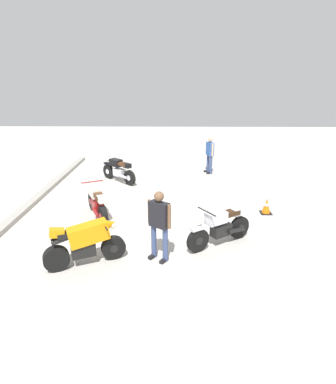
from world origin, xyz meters
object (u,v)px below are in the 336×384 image
at_px(motorcycle_orange_sportbike, 85,242).
at_px(traffic_cone, 266,206).
at_px(motorcycle_black_cruiser, 119,170).
at_px(motorcycle_cream_vintage, 97,203).
at_px(motorcycle_silver_cruiser, 220,227).
at_px(person_in_blue_shirt, 210,153).
at_px(person_in_black_shirt, 159,221).

relative_size(motorcycle_orange_sportbike, traffic_cone, 3.51).
xyz_separation_m(motorcycle_black_cruiser, traffic_cone, (-3.43, -5.45, -0.26)).
bearing_deg(motorcycle_cream_vintage, motorcycle_silver_cruiser, -142.88).
relative_size(motorcycle_cream_vintage, motorcycle_black_cruiser, 1.12).
xyz_separation_m(motorcycle_silver_cruiser, person_in_blue_shirt, (7.09, -0.43, 0.46)).
xyz_separation_m(motorcycle_cream_vintage, motorcycle_black_cruiser, (3.81, -0.08, 0.03)).
bearing_deg(person_in_black_shirt, motorcycle_orange_sportbike, -47.00).
relative_size(motorcycle_silver_cruiser, person_in_black_shirt, 1.02).
distance_m(motorcycle_orange_sportbike, traffic_cone, 6.10).
relative_size(motorcycle_orange_sportbike, person_in_black_shirt, 1.05).
height_order(person_in_black_shirt, traffic_cone, person_in_black_shirt).
height_order(person_in_blue_shirt, person_in_black_shirt, person_in_black_shirt).
bearing_deg(motorcycle_black_cruiser, motorcycle_silver_cruiser, 165.26).
height_order(motorcycle_black_cruiser, person_in_black_shirt, person_in_black_shirt).
xyz_separation_m(motorcycle_black_cruiser, person_in_blue_shirt, (1.48, -4.05, 0.46)).
bearing_deg(person_in_blue_shirt, traffic_cone, 88.47).
distance_m(motorcycle_black_cruiser, person_in_black_shirt, 6.73).
bearing_deg(person_in_blue_shirt, motorcycle_cream_vintage, 34.59).
bearing_deg(motorcycle_orange_sportbike, motorcycle_silver_cruiser, -6.45).
xyz_separation_m(motorcycle_black_cruiser, person_in_black_shirt, (-6.40, -2.03, 0.51)).
relative_size(motorcycle_silver_cruiser, motorcycle_orange_sportbike, 0.97).
xyz_separation_m(motorcycle_silver_cruiser, motorcycle_black_cruiser, (5.61, 3.62, 0.00)).
bearing_deg(person_in_black_shirt, traffic_cone, 165.36).
height_order(motorcycle_black_cruiser, person_in_blue_shirt, person_in_blue_shirt).
distance_m(motorcycle_silver_cruiser, motorcycle_orange_sportbike, 3.49).
bearing_deg(motorcycle_silver_cruiser, motorcycle_orange_sportbike, -16.18).
distance_m(person_in_blue_shirt, person_in_black_shirt, 8.13).
distance_m(motorcycle_silver_cruiser, person_in_black_shirt, 1.84).
bearing_deg(motorcycle_orange_sportbike, motorcycle_cream_vintage, 73.34).
relative_size(motorcycle_cream_vintage, person_in_blue_shirt, 1.06).
xyz_separation_m(motorcycle_cream_vintage, motorcycle_orange_sportbike, (-2.85, -0.36, 0.11)).
bearing_deg(motorcycle_silver_cruiser, person_in_black_shirt, -7.37).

